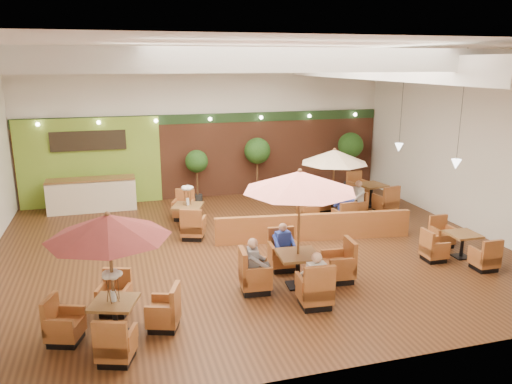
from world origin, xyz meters
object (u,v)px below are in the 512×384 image
object	(u,v)px
table_0	(110,253)
table_4	(454,247)
diner_1	(283,242)
table_1	(299,208)
diner_0	(315,274)
topiary_0	(197,163)
topiary_2	(350,148)
table_5	(371,195)
service_counter	(92,195)
diner_3	(344,204)
diner_2	(255,260)
booth_divider	(314,227)
table_3	(188,214)
topiary_1	(257,153)
diner_4	(357,195)
table_2	(334,171)

from	to	relation	value
table_0	table_4	distance (m)	9.01
diner_1	table_1	bearing A→B (deg)	86.22
diner_0	topiary_0	bearing A→B (deg)	98.02
diner_0	topiary_2	bearing A→B (deg)	61.38
table_0	table_5	distance (m)	11.43
service_counter	diner_3	size ratio (longest dim) A/B	3.76
service_counter	diner_0	size ratio (longest dim) A/B	3.76
topiary_0	topiary_2	xyz separation A→B (m)	(6.28, 0.00, 0.30)
diner_2	booth_divider	bearing A→B (deg)	145.99
table_1	table_5	world-z (taller)	table_1
booth_divider	table_5	world-z (taller)	table_5
table_3	table_5	distance (m)	6.88
table_4	table_5	distance (m)	5.21
topiary_2	service_counter	bearing A→B (deg)	-178.86
table_0	topiary_1	distance (m)	10.60
diner_2	diner_4	distance (m)	6.65
table_3	diner_4	distance (m)	5.68
table_0	diner_2	xyz separation A→B (m)	(3.10, 1.08, -0.93)
diner_0	booth_divider	bearing A→B (deg)	69.44
table_0	table_2	xyz separation A→B (m)	(7.08, 5.62, -0.03)
diner_0	table_2	bearing A→B (deg)	63.74
table_0	table_3	bearing A→B (deg)	88.14
diner_0	diner_1	distance (m)	2.07
booth_divider	service_counter	bearing A→B (deg)	149.52
service_counter	topiary_0	size ratio (longest dim) A/B	1.52
table_1	diner_2	size ratio (longest dim) A/B	3.38
service_counter	diner_0	bearing A→B (deg)	-61.47
table_0	table_4	world-z (taller)	table_0
booth_divider	table_2	bearing A→B (deg)	58.95
table_0	diner_0	distance (m)	4.24
table_1	diner_3	bearing A→B (deg)	55.93
topiary_0	diner_0	bearing A→B (deg)	-83.57
topiary_2	diner_0	size ratio (longest dim) A/B	2.98
topiary_1	table_4	bearing A→B (deg)	-66.33
table_4	table_5	size ratio (longest dim) A/B	0.82
diner_1	diner_2	distance (m)	1.47
table_1	diner_4	bearing A→B (deg)	54.65
table_3	topiary_1	xyz separation A→B (m)	(3.17, 3.10, 1.24)
booth_divider	topiary_1	bearing A→B (deg)	100.14
table_0	diner_4	xyz separation A→B (m)	(7.97, 5.62, -0.93)
booth_divider	table_3	distance (m)	3.99
diner_4	diner_0	bearing A→B (deg)	146.03
service_counter	topiary_1	distance (m)	6.24
table_1	topiary_0	xyz separation A→B (m)	(-1.02, 7.99, -0.44)
table_4	diner_2	world-z (taller)	diner_2
diner_4	table_4	bearing A→B (deg)	-168.28
table_0	table_3	distance (m)	6.52
table_1	diner_0	bearing A→B (deg)	-85.19
table_0	diner_2	world-z (taller)	table_0
table_2	diner_3	world-z (taller)	table_2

